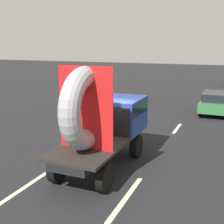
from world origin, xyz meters
name	(u,v)px	position (x,y,z in m)	size (l,w,h in m)	color
ground_plane	(94,164)	(0.00, 0.00, 0.00)	(120.00, 120.00, 0.00)	black
flatbed_truck	(104,119)	(0.37, 0.14, 1.81)	(2.02, 5.06, 3.83)	black
distant_sedan	(216,102)	(3.60, 10.90, 0.75)	(1.83, 4.26, 1.39)	black
lane_dash_left_near	(26,187)	(-1.24, -2.49, 0.00)	(2.82, 0.16, 0.01)	beige
lane_dash_left_far	(118,125)	(-1.24, 5.58, 0.00)	(2.02, 0.16, 0.01)	beige
lane_dash_right_near	(126,198)	(1.99, -1.91, 0.00)	(2.86, 0.16, 0.01)	beige
lane_dash_right_far	(177,128)	(1.99, 6.15, 0.00)	(2.02, 0.16, 0.01)	beige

